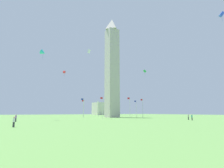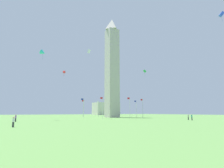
# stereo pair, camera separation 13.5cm
# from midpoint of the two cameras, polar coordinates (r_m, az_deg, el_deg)

# --- Properties ---
(ground_plane) EXTENTS (260.00, 260.00, 0.00)m
(ground_plane) POSITION_cam_midpoint_polar(r_m,az_deg,el_deg) (82.06, -0.05, -10.50)
(ground_plane) COLOR #609347
(obelisk_monument) EXTENTS (5.16, 5.16, 46.89)m
(obelisk_monument) POSITION_cam_midpoint_polar(r_m,az_deg,el_deg) (84.72, -0.05, 5.56)
(obelisk_monument) COLOR #B7B2A8
(obelisk_monument) RESTS_ON ground
(flagpole_n) EXTENTS (1.12, 0.14, 8.09)m
(flagpole_n) POSITION_cam_midpoint_polar(r_m,az_deg,el_deg) (76.10, -9.10, -7.17)
(flagpole_n) COLOR silver
(flagpole_n) RESTS_ON ground
(flagpole_ne) EXTENTS (1.12, 0.14, 8.09)m
(flagpole_ne) POSITION_cam_midpoint_polar(r_m,az_deg,el_deg) (68.91, -3.04, -7.10)
(flagpole_ne) COLOR silver
(flagpole_ne) RESTS_ON ground
(flagpole_e) EXTENTS (1.12, 0.14, 8.09)m
(flagpole_e) POSITION_cam_midpoint_polar(r_m,az_deg,el_deg) (70.53, 5.54, -7.11)
(flagpole_e) COLOR silver
(flagpole_e) RESTS_ON ground
(flagpole_se) EXTENTS (1.12, 0.14, 8.09)m
(flagpole_se) POSITION_cam_midpoint_polar(r_m,az_deg,el_deg) (79.61, 9.55, -7.23)
(flagpole_se) COLOR silver
(flagpole_se) RESTS_ON ground
(flagpole_s) EXTENTS (1.12, 0.14, 8.09)m
(flagpole_s) POSITION_cam_midpoint_polar(r_m,az_deg,el_deg) (89.66, 7.57, -7.45)
(flagpole_s) COLOR silver
(flagpole_s) RESTS_ON ground
(flagpole_sw) EXTENTS (1.12, 0.14, 8.09)m
(flagpole_sw) POSITION_cam_midpoint_polar(r_m,az_deg,el_deg) (95.30, 2.05, -7.61)
(flagpole_sw) COLOR silver
(flagpole_sw) RESTS_ON ground
(flagpole_w) EXTENTS (1.12, 0.14, 8.09)m
(flagpole_w) POSITION_cam_midpoint_polar(r_m,az_deg,el_deg) (94.11, -4.30, -7.57)
(flagpole_w) COLOR silver
(flagpole_w) RESTS_ON ground
(flagpole_nw) EXTENTS (1.12, 0.14, 8.09)m
(flagpole_nw) POSITION_cam_midpoint_polar(r_m,az_deg,el_deg) (86.56, -8.94, -7.37)
(flagpole_nw) COLOR silver
(flagpole_nw) RESTS_ON ground
(person_white_shirt) EXTENTS (0.32, 0.32, 1.64)m
(person_white_shirt) POSITION_cam_midpoint_polar(r_m,az_deg,el_deg) (32.26, -28.63, -10.43)
(person_white_shirt) COLOR #2D2D38
(person_white_shirt) RESTS_ON ground
(person_gray_shirt) EXTENTS (0.32, 0.32, 1.64)m
(person_gray_shirt) POSITION_cam_midpoint_polar(r_m,az_deg,el_deg) (59.88, 22.85, -9.61)
(person_gray_shirt) COLOR #2D2D38
(person_gray_shirt) RESTS_ON ground
(person_teal_shirt) EXTENTS (0.32, 0.32, 1.77)m
(person_teal_shirt) POSITION_cam_midpoint_polar(r_m,az_deg,el_deg) (57.86, 23.80, -9.54)
(person_teal_shirt) COLOR #2D2D38
(person_teal_shirt) RESTS_ON ground
(person_purple_shirt) EXTENTS (0.32, 0.32, 1.75)m
(person_purple_shirt) POSITION_cam_midpoint_polar(r_m,az_deg,el_deg) (50.80, -28.09, -9.45)
(person_purple_shirt) COLOR #2D2D38
(person_purple_shirt) RESTS_ON ground
(kite_blue_box) EXTENTS (1.69, 1.47, 3.02)m
(kite_blue_box) POSITION_cam_midpoint_polar(r_m,az_deg,el_deg) (65.96, 31.19, 18.25)
(kite_blue_box) COLOR blue
(kite_green_box) EXTENTS (1.44, 1.15, 2.54)m
(kite_green_box) POSITION_cam_midpoint_polar(r_m,az_deg,el_deg) (78.06, 10.23, 3.99)
(kite_green_box) COLOR green
(kite_white_box) EXTENTS (1.22, 1.32, 2.80)m
(kite_white_box) POSITION_cam_midpoint_polar(r_m,az_deg,el_deg) (73.83, -7.33, 10.21)
(kite_white_box) COLOR white
(kite_red_delta) EXTENTS (1.22, 1.40, 1.91)m
(kite_red_delta) POSITION_cam_midpoint_polar(r_m,az_deg,el_deg) (60.00, -14.89, 3.55)
(kite_red_delta) COLOR red
(kite_cyan_delta) EXTENTS (2.52, 2.37, 3.23)m
(kite_cyan_delta) POSITION_cam_midpoint_polar(r_m,az_deg,el_deg) (62.64, -20.94, 9.22)
(kite_cyan_delta) COLOR #33C6D1
(distant_building) EXTENTS (22.85, 12.67, 10.98)m
(distant_building) POSITION_cam_midpoint_polar(r_m,az_deg,el_deg) (168.05, -1.97, -7.81)
(distant_building) COLOR beige
(distant_building) RESTS_ON ground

